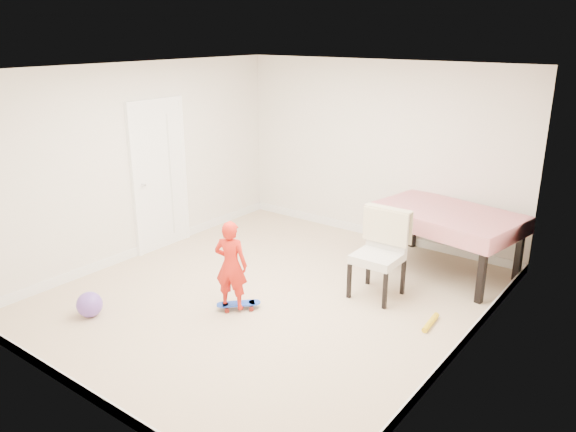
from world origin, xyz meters
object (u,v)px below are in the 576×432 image
Objects in this scene: skateboard at (239,306)px; child at (231,268)px; dining_table at (444,241)px; dining_chair at (378,255)px; balloon at (89,304)px.

child reaches higher than skateboard.
dining_chair is at bearing -96.64° from dining_table.
skateboard is at bearing -148.59° from child.
dining_chair is 1.02× the size of child.
child reaches higher than balloon.
dining_table is 1.73× the size of child.
child is (-0.04, -0.06, 0.47)m from skateboard.
dining_chair reaches higher than child.
dining_chair is 2.09× the size of skateboard.
balloon is at bearing 21.64° from child.
dining_table reaches higher than balloon.
balloon is at bearing -116.75° from dining_table.
dining_chair is 3.70× the size of balloon.
dining_table is 2.78m from skateboard.
skateboard is at bearing -131.73° from dining_chair.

